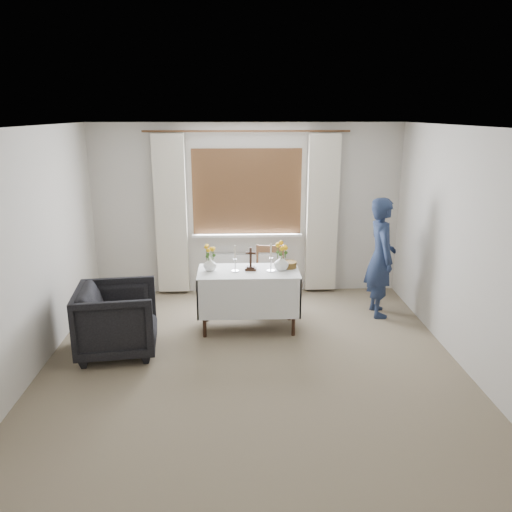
{
  "coord_description": "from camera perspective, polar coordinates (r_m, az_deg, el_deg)",
  "views": [
    {
      "loc": [
        -0.15,
        -4.73,
        2.63
      ],
      "look_at": [
        0.07,
        0.9,
        1.01
      ],
      "focal_mm": 35.0,
      "sensor_mm": 36.0,
      "label": 1
    }
  ],
  "objects": [
    {
      "name": "wooden_cross",
      "position": [
        6.1,
        -0.61,
        -0.32
      ],
      "size": [
        0.15,
        0.11,
        0.29
      ],
      "primitive_type": null,
      "rotation": [
        0.0,
        0.0,
        -0.12
      ],
      "color": "black",
      "rests_on": "altar_table"
    },
    {
      "name": "candlestick_right",
      "position": [
        6.05,
        1.71,
        -0.17
      ],
      "size": [
        0.11,
        0.11,
        0.35
      ],
      "primitive_type": null,
      "rotation": [
        0.0,
        0.0,
        -0.06
      ],
      "color": "silver",
      "rests_on": "altar_table"
    },
    {
      "name": "armchair",
      "position": [
        5.85,
        -15.55,
        -7.01
      ],
      "size": [
        0.96,
        0.94,
        0.79
      ],
      "primitive_type": "imported",
      "rotation": [
        0.0,
        0.0,
        1.7
      ],
      "color": "black",
      "rests_on": "ground"
    },
    {
      "name": "wooden_chair",
      "position": [
        6.79,
        1.58,
        -2.71
      ],
      "size": [
        0.44,
        0.44,
        0.89
      ],
      "primitive_type": null,
      "rotation": [
        0.0,
        0.0,
        -0.08
      ],
      "color": "brown",
      "rests_on": "ground"
    },
    {
      "name": "altar_table",
      "position": [
        6.24,
        -0.85,
        -5.02
      ],
      "size": [
        1.24,
        0.64,
        0.76
      ],
      "primitive_type": "cube",
      "color": "white",
      "rests_on": "ground"
    },
    {
      "name": "ground",
      "position": [
        5.41,
        -0.4,
        -12.99
      ],
      "size": [
        5.0,
        5.0,
        0.0
      ],
      "primitive_type": "plane",
      "color": "#85735C",
      "rests_on": "ground"
    },
    {
      "name": "candlestick_left",
      "position": [
        6.05,
        -2.41,
        -0.3
      ],
      "size": [
        0.09,
        0.09,
        0.33
      ],
      "primitive_type": null,
      "rotation": [
        0.0,
        0.0,
        -0.01
      ],
      "color": "silver",
      "rests_on": "altar_table"
    },
    {
      "name": "wicker_basket",
      "position": [
        6.24,
        3.73,
        -0.98
      ],
      "size": [
        0.25,
        0.25,
        0.08
      ],
      "primitive_type": "cylinder",
      "rotation": [
        0.0,
        0.0,
        -0.23
      ],
      "color": "brown",
      "rests_on": "altar_table"
    },
    {
      "name": "person",
      "position": [
        6.76,
        14.08,
        -0.16
      ],
      "size": [
        0.38,
        0.58,
        1.59
      ],
      "primitive_type": "imported",
      "rotation": [
        0.0,
        0.0,
        1.57
      ],
      "color": "navy",
      "rests_on": "ground"
    },
    {
      "name": "radiator",
      "position": [
        7.52,
        -0.99,
        -1.95
      ],
      "size": [
        1.1,
        0.1,
        0.6
      ],
      "primitive_type": "cube",
      "color": "silver",
      "rests_on": "ground"
    },
    {
      "name": "flower_vase_left",
      "position": [
        6.12,
        -5.28,
        -0.92
      ],
      "size": [
        0.17,
        0.17,
        0.17
      ],
      "primitive_type": "imported",
      "rotation": [
        0.0,
        0.0,
        -0.04
      ],
      "color": "white",
      "rests_on": "altar_table"
    },
    {
      "name": "flower_vase_right",
      "position": [
        6.12,
        2.9,
        -0.77
      ],
      "size": [
        0.22,
        0.22,
        0.19
      ],
      "primitive_type": "imported",
      "rotation": [
        0.0,
        0.0,
        0.23
      ],
      "color": "white",
      "rests_on": "altar_table"
    }
  ]
}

